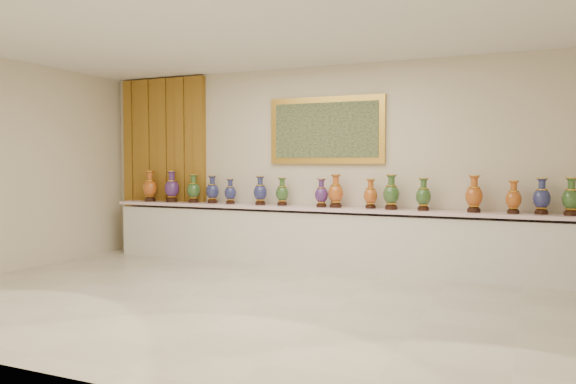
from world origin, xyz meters
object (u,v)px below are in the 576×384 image
object	(u,v)px
vase_2	(193,190)
vase_1	(172,188)
counter	(327,238)
vase_0	(150,188)

from	to	relation	value
vase_2	vase_1	bearing A→B (deg)	-176.70
counter	vase_1	xyz separation A→B (m)	(-2.73, -0.03, 0.70)
counter	vase_0	bearing A→B (deg)	-178.96
counter	vase_2	world-z (taller)	vase_2
counter	vase_0	size ratio (longest dim) A/B	14.13
vase_1	vase_2	world-z (taller)	vase_1
vase_0	vase_1	bearing A→B (deg)	3.42
vase_0	vase_1	size ratio (longest dim) A/B	0.99
vase_1	vase_2	distance (m)	0.41
counter	vase_1	size ratio (longest dim) A/B	14.05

